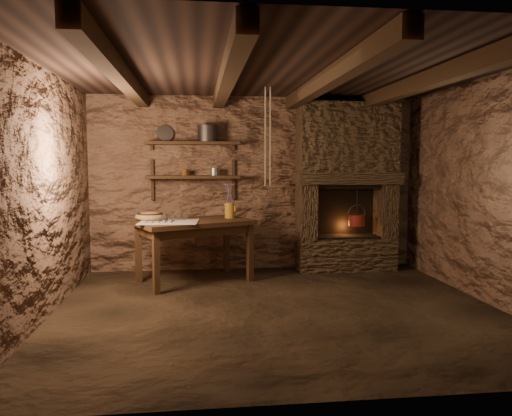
{
  "coord_description": "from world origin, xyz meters",
  "views": [
    {
      "loc": [
        -0.8,
        -4.92,
        1.49
      ],
      "look_at": [
        -0.11,
        0.9,
        0.96
      ],
      "focal_mm": 35.0,
      "sensor_mm": 36.0,
      "label": 1
    }
  ],
  "objects": [
    {
      "name": "front_wall",
      "position": [
        0.0,
        -2.0,
        1.2
      ],
      "size": [
        4.5,
        0.04,
        2.4
      ],
      "primitive_type": "cube",
      "color": "#4C3224",
      "rests_on": "floor"
    },
    {
      "name": "beam_mid_right",
      "position": [
        0.5,
        0.0,
        2.31
      ],
      "size": [
        0.14,
        3.95,
        0.16
      ],
      "primitive_type": "cube",
      "color": "black",
      "rests_on": "ceiling"
    },
    {
      "name": "shelf_upper",
      "position": [
        -0.85,
        1.84,
        1.75
      ],
      "size": [
        1.25,
        0.3,
        0.04
      ],
      "primitive_type": "cube",
      "color": "black",
      "rests_on": "back_wall"
    },
    {
      "name": "shelf_lower",
      "position": [
        -0.85,
        1.84,
        1.3
      ],
      "size": [
        1.25,
        0.3,
        0.04
      ],
      "primitive_type": "cube",
      "color": "black",
      "rests_on": "back_wall"
    },
    {
      "name": "iron_stockpot",
      "position": [
        -0.65,
        1.84,
        1.87
      ],
      "size": [
        0.32,
        0.32,
        0.2
      ],
      "primitive_type": "cylinder",
      "rotation": [
        0.0,
        0.0,
        0.25
      ],
      "color": "#2F2C29",
      "rests_on": "shelf_upper"
    },
    {
      "name": "drinking_glasses",
      "position": [
        -1.12,
        1.24,
        0.83
      ],
      "size": [
        0.22,
        0.07,
        0.09
      ],
      "primitive_type": null,
      "color": "silver",
      "rests_on": "linen_cloth"
    },
    {
      "name": "pewter_cutlery_row",
      "position": [
        -1.14,
        1.08,
        0.79
      ],
      "size": [
        0.59,
        0.26,
        0.01
      ],
      "primitive_type": null,
      "rotation": [
        0.0,
        0.0,
        -0.08
      ],
      "color": "gray",
      "rests_on": "linen_cloth"
    },
    {
      "name": "wooden_bowl",
      "position": [
        -1.38,
        1.32,
        0.82
      ],
      "size": [
        0.46,
        0.46,
        0.13
      ],
      "primitive_type": "ellipsoid",
      "rotation": [
        0.0,
        0.0,
        -0.33
      ],
      "color": "#A67C48",
      "rests_on": "work_table"
    },
    {
      "name": "right_wall",
      "position": [
        2.25,
        0.0,
        1.2
      ],
      "size": [
        0.04,
        4.0,
        2.4
      ],
      "primitive_type": "cube",
      "color": "#4C3224",
      "rests_on": "floor"
    },
    {
      "name": "back_wall",
      "position": [
        0.0,
        2.0,
        1.2
      ],
      "size": [
        4.5,
        0.04,
        2.4
      ],
      "primitive_type": "cube",
      "color": "#4C3224",
      "rests_on": "floor"
    },
    {
      "name": "floor",
      "position": [
        0.0,
        0.0,
        0.0
      ],
      "size": [
        4.5,
        4.5,
        0.0
      ],
      "primitive_type": "plane",
      "color": "black",
      "rests_on": "ground"
    },
    {
      "name": "rusty_tin",
      "position": [
        -0.96,
        1.84,
        1.36
      ],
      "size": [
        0.11,
        0.11,
        0.09
      ],
      "primitive_type": "cylinder",
      "rotation": [
        0.0,
        0.0,
        0.33
      ],
      "color": "#5D2F12",
      "rests_on": "shelf_lower"
    },
    {
      "name": "beam_far_right",
      "position": [
        1.5,
        0.0,
        2.31
      ],
      "size": [
        0.14,
        3.95,
        0.16
      ],
      "primitive_type": "cube",
      "color": "black",
      "rests_on": "ceiling"
    },
    {
      "name": "hearth",
      "position": [
        1.25,
        1.77,
        1.23
      ],
      "size": [
        1.43,
        0.51,
        2.3
      ],
      "color": "#3A2C1D",
      "rests_on": "floor"
    },
    {
      "name": "red_pot",
      "position": [
        1.39,
        1.72,
        0.71
      ],
      "size": [
        0.25,
        0.23,
        0.54
      ],
      "rotation": [
        0.0,
        0.0,
        0.03
      ],
      "color": "maroon",
      "rests_on": "hearth"
    },
    {
      "name": "stoneware_jug",
      "position": [
        -0.38,
        1.46,
        0.97
      ],
      "size": [
        0.17,
        0.17,
        0.45
      ],
      "rotation": [
        0.0,
        0.0,
        0.39
      ],
      "color": "#9F6E1E",
      "rests_on": "work_table"
    },
    {
      "name": "beam_mid_left",
      "position": [
        -0.5,
        0.0,
        2.31
      ],
      "size": [
        0.14,
        3.95,
        0.16
      ],
      "primitive_type": "cube",
      "color": "black",
      "rests_on": "ceiling"
    },
    {
      "name": "left_wall",
      "position": [
        -2.25,
        0.0,
        1.2
      ],
      "size": [
        0.04,
        4.0,
        2.4
      ],
      "primitive_type": "cube",
      "color": "#4C3224",
      "rests_on": "floor"
    },
    {
      "name": "small_kettle",
      "position": [
        -0.56,
        1.84,
        1.37
      ],
      "size": [
        0.15,
        0.12,
        0.15
      ],
      "primitive_type": null,
      "rotation": [
        0.0,
        0.0,
        -0.11
      ],
      "color": "#9C9C97",
      "rests_on": "shelf_lower"
    },
    {
      "name": "work_table",
      "position": [
        -0.84,
        1.27,
        0.42
      ],
      "size": [
        1.56,
        1.27,
        0.78
      ],
      "rotation": [
        0.0,
        0.0,
        0.42
      ],
      "color": "black",
      "rests_on": "floor"
    },
    {
      "name": "tin_pan",
      "position": [
        -1.22,
        1.94,
        1.89
      ],
      "size": [
        0.25,
        0.16,
        0.23
      ],
      "primitive_type": "cylinder",
      "rotation": [
        1.26,
        0.0,
        0.3
      ],
      "color": "#9C9C97",
      "rests_on": "shelf_upper"
    },
    {
      "name": "ceiling",
      "position": [
        0.0,
        0.0,
        2.4
      ],
      "size": [
        4.5,
        4.0,
        0.04
      ],
      "primitive_type": "cube",
      "color": "black",
      "rests_on": "back_wall"
    },
    {
      "name": "linen_cloth",
      "position": [
        -1.14,
        1.1,
        0.78
      ],
      "size": [
        0.73,
        0.6,
        0.01
      ],
      "primitive_type": "cube",
      "rotation": [
        0.0,
        0.0,
        -0.08
      ],
      "color": "beige",
      "rests_on": "work_table"
    },
    {
      "name": "beam_far_left",
      "position": [
        -1.5,
        0.0,
        2.31
      ],
      "size": [
        0.14,
        3.95,
        0.16
      ],
      "primitive_type": "cube",
      "color": "black",
      "rests_on": "ceiling"
    },
    {
      "name": "hanging_ropes",
      "position": [
        0.05,
        1.05,
        1.8
      ],
      "size": [
        0.08,
        0.08,
        1.2
      ],
      "primitive_type": null,
      "color": "tan",
      "rests_on": "ceiling"
    }
  ]
}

